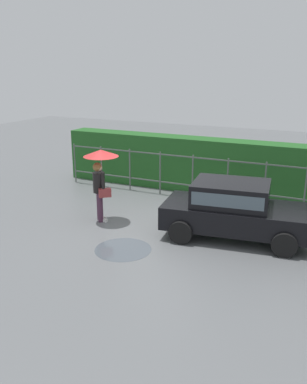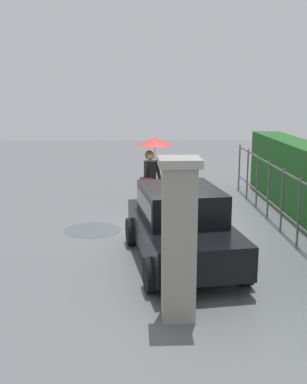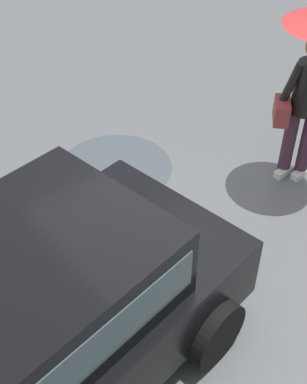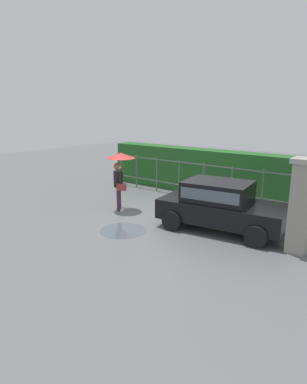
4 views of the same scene
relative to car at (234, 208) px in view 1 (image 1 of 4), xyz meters
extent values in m
plane|color=slate|center=(-2.00, -0.21, -0.80)|extent=(40.00, 40.00, 0.00)
cube|color=black|center=(0.06, 0.01, -0.22)|extent=(3.89, 2.12, 0.60)
cube|color=black|center=(-0.09, -0.01, 0.38)|extent=(2.08, 1.68, 0.60)
cube|color=#4C5B66|center=(-0.09, -0.01, 0.40)|extent=(1.93, 1.68, 0.33)
cylinder|color=black|center=(1.19, 1.01, -0.50)|extent=(0.62, 0.26, 0.60)
cylinder|color=black|center=(1.41, -0.66, -0.50)|extent=(0.62, 0.26, 0.60)
cylinder|color=black|center=(-1.29, 0.67, -0.50)|extent=(0.62, 0.26, 0.60)
cylinder|color=black|center=(-1.07, -0.99, -0.50)|extent=(0.62, 0.26, 0.60)
cube|color=red|center=(-1.86, 0.30, -0.07)|extent=(0.09, 0.21, 0.16)
cube|color=red|center=(-1.71, -0.79, -0.07)|extent=(0.09, 0.21, 0.16)
cylinder|color=#47283D|center=(-3.84, -0.40, -0.37)|extent=(0.15, 0.15, 0.86)
cylinder|color=#47283D|center=(-3.71, -0.55, -0.37)|extent=(0.15, 0.15, 0.86)
cube|color=white|center=(-3.80, -0.36, -0.76)|extent=(0.26, 0.10, 0.08)
cube|color=white|center=(-3.67, -0.51, -0.76)|extent=(0.26, 0.10, 0.08)
cylinder|color=black|center=(-3.78, -0.48, 0.35)|extent=(0.34, 0.34, 0.58)
sphere|color=#DBAD89|center=(-3.78, -0.48, 0.78)|extent=(0.22, 0.22, 0.22)
sphere|color=olive|center=(-3.80, -0.50, 0.80)|extent=(0.25, 0.25, 0.25)
cylinder|color=black|center=(-3.86, -0.26, 0.37)|extent=(0.22, 0.23, 0.56)
cylinder|color=black|center=(-3.57, -0.59, 0.37)|extent=(0.22, 0.23, 0.56)
cylinder|color=#B2B2B7|center=(-3.75, -0.35, 0.69)|extent=(0.02, 0.02, 0.77)
cone|color=red|center=(-3.75, -0.35, 1.17)|extent=(0.99, 0.99, 0.19)
cube|color=maroon|center=(-3.52, -0.60, 0.11)|extent=(0.36, 0.34, 0.24)
cylinder|color=#59605B|center=(-6.87, 2.63, -0.05)|extent=(0.05, 0.05, 1.50)
cylinder|color=#59605B|center=(-5.68, 2.63, -0.05)|extent=(0.05, 0.05, 1.50)
cylinder|color=#59605B|center=(-4.48, 2.63, -0.05)|extent=(0.05, 0.05, 1.50)
cylinder|color=#59605B|center=(-3.29, 2.63, -0.05)|extent=(0.05, 0.05, 1.50)
cylinder|color=#59605B|center=(-2.10, 2.63, -0.05)|extent=(0.05, 0.05, 1.50)
cylinder|color=#59605B|center=(-0.90, 2.63, -0.05)|extent=(0.05, 0.05, 1.50)
cylinder|color=#59605B|center=(0.29, 2.63, -0.05)|extent=(0.05, 0.05, 1.50)
cylinder|color=#59605B|center=(1.49, 2.63, -0.05)|extent=(0.05, 0.05, 1.50)
cube|color=#59605B|center=(-1.50, 2.63, 0.62)|extent=(10.74, 0.03, 0.04)
cube|color=#59605B|center=(-1.50, 2.63, -0.35)|extent=(10.74, 0.03, 0.04)
cube|color=#235B23|center=(-1.50, 3.61, 0.15)|extent=(11.74, 0.90, 1.90)
cylinder|color=#4C545B|center=(-2.20, -1.93, -0.80)|extent=(1.40, 1.40, 0.00)
camera|label=1|loc=(2.42, -9.93, 3.49)|focal=38.44mm
camera|label=2|loc=(9.00, -0.91, 2.59)|focal=45.00mm
camera|label=3|loc=(0.66, 2.23, 3.08)|focal=48.52mm
camera|label=4|loc=(4.38, -8.71, 2.76)|focal=30.98mm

